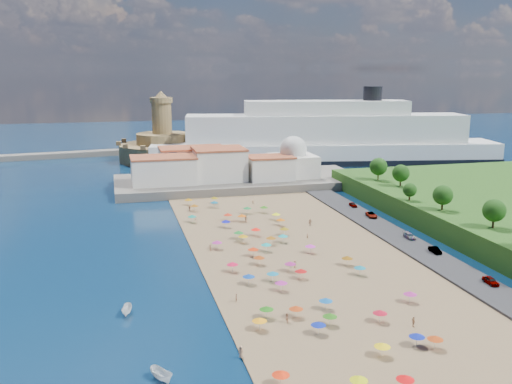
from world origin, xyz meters
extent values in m
plane|color=#071938|center=(0.00, 0.00, 0.00)|extent=(700.00, 700.00, 0.00)
cube|color=#59544C|center=(10.00, 73.00, 1.50)|extent=(90.00, 36.00, 3.00)
cube|color=#59544C|center=(-12.00, 108.00, 1.20)|extent=(18.00, 70.00, 2.40)
cube|color=silver|center=(-18.00, 69.00, 7.50)|extent=(22.00, 14.00, 9.00)
cube|color=silver|center=(2.00, 71.00, 8.50)|extent=(18.00, 16.00, 11.00)
cube|color=silver|center=(20.00, 67.00, 7.00)|extent=(16.00, 12.00, 8.00)
cube|color=silver|center=(-6.00, 83.00, 8.00)|extent=(24.00, 14.00, 10.00)
cube|color=silver|center=(30.00, 71.00, 7.00)|extent=(16.00, 16.00, 8.00)
sphere|color=silver|center=(30.00, 71.00, 13.00)|extent=(10.00, 10.00, 10.00)
cylinder|color=silver|center=(30.00, 71.00, 16.80)|extent=(1.20, 1.20, 1.60)
cylinder|color=#97774B|center=(-12.00, 138.00, 4.00)|extent=(40.00, 40.00, 8.00)
cylinder|color=#97774B|center=(-12.00, 138.00, 10.50)|extent=(24.00, 24.00, 5.00)
cylinder|color=#97774B|center=(-12.00, 138.00, 20.00)|extent=(9.00, 9.00, 14.00)
cylinder|color=#97774B|center=(-12.00, 138.00, 28.20)|extent=(10.40, 10.40, 2.40)
cone|color=#97774B|center=(-12.00, 138.00, 30.90)|extent=(6.00, 6.00, 3.00)
cube|color=black|center=(59.37, 113.88, 1.27)|extent=(159.81, 51.04, 2.55)
cube|color=white|center=(59.37, 113.88, 4.71)|extent=(158.75, 50.47, 9.43)
cube|color=white|center=(59.37, 113.88, 15.72)|extent=(127.08, 40.79, 12.57)
cube|color=white|center=(59.37, 113.88, 25.14)|extent=(74.78, 27.40, 6.29)
cylinder|color=black|center=(80.00, 110.17, 31.43)|extent=(8.38, 8.38, 6.29)
cylinder|color=gray|center=(-5.05, -23.95, 1.25)|extent=(0.07, 0.07, 2.00)
cone|color=#11759E|center=(-5.05, -23.95, 2.15)|extent=(2.50, 2.50, 0.60)
cylinder|color=gray|center=(8.57, 15.60, 1.25)|extent=(0.07, 0.07, 2.00)
cone|color=#D86209|center=(8.57, 15.60, 2.15)|extent=(2.50, 2.50, 0.60)
cylinder|color=gray|center=(-10.82, -40.27, 1.25)|extent=(0.07, 0.07, 2.00)
cone|color=#1F7114|center=(-10.82, -40.27, 2.15)|extent=(2.50, 2.50, 0.60)
cylinder|color=gray|center=(-4.98, -65.27, 1.25)|extent=(0.07, 0.07, 2.00)
cone|color=#CEDA0B|center=(-4.98, -65.27, 2.15)|extent=(2.50, 2.50, 0.60)
cylinder|color=gray|center=(1.10, -66.63, 1.25)|extent=(0.07, 0.07, 2.00)
cone|color=red|center=(1.10, -66.63, 2.15)|extent=(2.50, 2.50, 0.60)
cylinder|color=gray|center=(13.35, -18.77, 1.25)|extent=(0.07, 0.07, 2.00)
cone|color=#7B4D0B|center=(13.35, -18.77, 2.15)|extent=(2.50, 2.50, 0.60)
cylinder|color=gray|center=(-0.80, 22.39, 1.25)|extent=(0.07, 0.07, 2.00)
cone|color=#DD600C|center=(-0.80, 22.39, 2.15)|extent=(2.50, 2.50, 0.60)
cylinder|color=gray|center=(0.38, -39.41, 1.25)|extent=(0.07, 0.07, 2.00)
cone|color=#0D59AB|center=(0.38, -39.41, 2.15)|extent=(2.50, 2.50, 0.60)
cylinder|color=gray|center=(7.38, -46.57, 1.25)|extent=(0.07, 0.07, 2.00)
cone|color=#B40E25|center=(7.38, -46.57, 2.15)|extent=(2.50, 2.50, 0.60)
cylinder|color=gray|center=(2.34, -57.47, 1.25)|extent=(0.07, 0.07, 2.00)
cone|color=yellow|center=(2.34, -57.47, 2.15)|extent=(2.50, 2.50, 0.60)
cylinder|color=gray|center=(-4.31, 24.53, 1.25)|extent=(0.07, 0.07, 2.00)
cone|color=red|center=(-4.31, 24.53, 2.15)|extent=(2.50, 2.50, 0.60)
cylinder|color=gray|center=(-12.08, -0.44, 1.25)|extent=(0.07, 0.07, 2.00)
cone|color=#A8248A|center=(-12.08, -0.44, 2.15)|extent=(2.50, 2.50, 0.60)
cylinder|color=gray|center=(-12.55, 45.92, 1.25)|extent=(0.07, 0.07, 2.00)
cone|color=#C88208|center=(-12.55, 45.92, 2.15)|extent=(2.50, 2.50, 0.60)
cylinder|color=gray|center=(-1.19, -5.10, 1.25)|extent=(0.07, 0.07, 2.00)
cone|color=#11A09E|center=(-1.19, -5.10, 2.15)|extent=(2.50, 2.50, 0.60)
cylinder|color=gray|center=(9.06, 21.74, 1.25)|extent=(0.07, 0.07, 2.00)
cone|color=#F0FC0D|center=(9.06, 21.74, 2.15)|extent=(2.50, 2.50, 0.60)
cylinder|color=gray|center=(6.86, 6.73, 1.25)|extent=(0.07, 0.07, 2.00)
cone|color=#866E0C|center=(6.86, 6.73, 2.15)|extent=(2.50, 2.50, 0.60)
cylinder|color=gray|center=(-0.41, 8.02, 1.25)|extent=(0.07, 0.07, 2.00)
cone|color=#FC160B|center=(-0.41, 8.02, 2.15)|extent=(2.50, 2.50, 0.60)
cylinder|color=gray|center=(-5.18, -13.69, 1.25)|extent=(0.07, 0.07, 2.00)
cone|color=#9E3C0E|center=(-5.18, -13.69, 2.15)|extent=(2.50, 2.50, 0.60)
cylinder|color=gray|center=(-6.34, 17.50, 1.25)|extent=(0.07, 0.07, 2.00)
cone|color=#0E12BD|center=(-6.34, 17.50, 2.15)|extent=(2.50, 2.50, 0.60)
cylinder|color=gray|center=(8.98, -55.87, 1.25)|extent=(0.07, 0.07, 2.00)
cone|color=#0B1C9A|center=(8.98, -55.87, 2.15)|extent=(2.50, 2.50, 0.60)
cylinder|color=gray|center=(-1.33, -45.69, 1.25)|extent=(0.07, 0.07, 2.00)
cone|color=#236912|center=(-1.33, -45.69, 2.15)|extent=(2.50, 2.50, 0.60)
cylinder|color=gray|center=(-5.84, -41.37, 1.25)|extent=(0.07, 0.07, 2.00)
cone|color=#B93A0E|center=(-5.84, -41.37, 2.15)|extent=(2.50, 2.50, 0.60)
cylinder|color=gray|center=(-4.28, 46.30, 1.25)|extent=(0.07, 0.07, 2.00)
cone|color=#917D0D|center=(-4.28, 46.30, 2.15)|extent=(2.50, 2.50, 0.60)
cylinder|color=gray|center=(7.87, 30.55, 1.25)|extent=(0.07, 0.07, 2.00)
cone|color=#2C7514|center=(7.87, 30.55, 2.15)|extent=(2.50, 2.50, 0.60)
cylinder|color=gray|center=(-5.34, 40.46, 1.25)|extent=(0.07, 0.07, 2.00)
cone|color=#0D5D7F|center=(-5.34, 40.46, 2.15)|extent=(2.50, 2.50, 0.60)
cylinder|color=gray|center=(0.19, -19.15, 1.25)|extent=(0.07, 0.07, 2.00)
cone|color=#9C2172|center=(0.19, -19.15, 2.15)|extent=(2.50, 2.50, 0.60)
cylinder|color=gray|center=(1.35, -0.16, 1.25)|extent=(0.07, 0.07, 2.00)
cone|color=#9B5A0E|center=(1.35, -0.16, 2.15)|extent=(2.50, 2.50, 0.60)
cylinder|color=gray|center=(-4.84, -29.19, 1.25)|extent=(0.07, 0.07, 2.00)
cone|color=#B22693|center=(-4.84, -29.19, 2.15)|extent=(2.50, 2.50, 0.60)
cylinder|color=gray|center=(-4.92, 2.93, 1.25)|extent=(0.07, 0.07, 2.00)
cone|color=#D39E0B|center=(-4.92, 2.93, 2.15)|extent=(2.50, 2.50, 0.60)
cylinder|color=gray|center=(0.96, -23.96, 1.25)|extent=(0.07, 0.07, 2.00)
cone|color=#BA0E10|center=(0.96, -23.96, 2.15)|extent=(2.50, 2.50, 0.60)
cylinder|color=gray|center=(-11.91, 37.55, 1.25)|extent=(0.07, 0.07, 2.00)
cone|color=#97560D|center=(-11.91, 37.55, 2.15)|extent=(2.50, 2.50, 0.60)
cylinder|color=gray|center=(2.78, 30.69, 1.25)|extent=(0.07, 0.07, 2.00)
cone|color=#178338|center=(2.78, 30.69, 2.15)|extent=(2.50, 2.50, 0.60)
cylinder|color=gray|center=(-5.01, -7.70, 1.25)|extent=(0.07, 0.07, 2.00)
cone|color=red|center=(-5.01, -7.70, 2.15)|extent=(2.50, 2.50, 0.60)
cylinder|color=gray|center=(16.48, -40.36, 1.25)|extent=(0.07, 0.07, 2.00)
cone|color=#A52382|center=(16.48, -40.36, 2.15)|extent=(2.50, 2.50, 0.60)
cylinder|color=gray|center=(-14.41, 25.15, 1.25)|extent=(0.07, 0.07, 2.00)
cone|color=#0E8471|center=(-14.41, 25.15, 2.15)|extent=(2.50, 2.50, 0.60)
cylinder|color=gray|center=(8.44, -8.73, 1.25)|extent=(0.07, 0.07, 2.00)
cone|color=#CC2BC0|center=(8.44, -8.73, 2.15)|extent=(2.50, 2.50, 0.60)
cylinder|color=gray|center=(-5.32, 6.35, 1.25)|extent=(0.07, 0.07, 2.00)
cone|color=#157826|center=(-5.32, 6.35, 2.15)|extent=(2.50, 2.50, 0.60)
cylinder|color=gray|center=(-13.15, -44.42, 1.25)|extent=(0.07, 0.07, 2.00)
cone|color=#FF9E0D|center=(-13.15, -44.42, 2.15)|extent=(2.50, 2.50, 0.60)
cylinder|color=gray|center=(-4.32, -48.25, 1.25)|extent=(0.07, 0.07, 2.00)
cone|color=#0B209B|center=(-4.32, -48.25, 2.15)|extent=(2.50, 2.50, 0.60)
cylinder|color=gray|center=(4.67, 0.72, 1.25)|extent=(0.07, 0.07, 2.00)
cone|color=#11999E|center=(4.67, 0.72, 2.15)|extent=(2.50, 2.50, 0.60)
cylinder|color=gray|center=(-10.09, -24.28, 1.25)|extent=(0.07, 0.07, 2.00)
cone|color=#0C3B9D|center=(-10.09, -24.28, 2.15)|extent=(2.50, 2.50, 0.60)
cylinder|color=gray|center=(-14.63, -61.42, 1.25)|extent=(0.07, 0.07, 2.00)
cone|color=#F42C0A|center=(-14.63, -61.42, 2.15)|extent=(2.50, 2.50, 0.60)
cylinder|color=gray|center=(11.27, -57.31, 1.25)|extent=(0.07, 0.07, 2.00)
cone|color=#B53C0E|center=(11.27, -57.31, 2.15)|extent=(2.50, 2.50, 0.60)
cylinder|color=gray|center=(13.46, -25.06, 1.25)|extent=(0.07, 0.07, 2.00)
cone|color=#0F718E|center=(13.46, -25.06, 2.15)|extent=(2.50, 2.50, 0.60)
cylinder|color=gray|center=(-11.74, -16.47, 1.25)|extent=(0.07, 0.07, 2.00)
cone|color=red|center=(-11.74, -16.47, 2.15)|extent=(2.50, 2.50, 0.60)
imported|color=tan|center=(16.42, 13.93, 1.18)|extent=(1.80, 0.94, 1.86)
imported|color=tan|center=(-13.92, -1.40, 1.07)|extent=(0.95, 1.00, 1.63)
imported|color=tan|center=(-14.38, -32.17, 1.10)|extent=(0.42, 0.63, 1.70)
imported|color=tan|center=(-13.25, 38.62, 1.06)|extent=(0.93, 0.98, 1.62)
imported|color=tan|center=(-7.94, -42.90, 1.15)|extent=(1.14, 1.75, 1.81)
imported|color=tan|center=(0.39, 22.39, 1.16)|extent=(1.11, 1.11, 1.82)
imported|color=tan|center=(11.48, 1.92, 1.09)|extent=(0.55, 0.70, 1.68)
imported|color=tan|center=(7.23, 41.40, 1.04)|extent=(1.17, 1.04, 1.57)
imported|color=tan|center=(-13.62, 23.23, 1.07)|extent=(0.74, 1.13, 1.64)
imported|color=tan|center=(1.92, -17.22, 1.08)|extent=(0.97, 0.91, 1.66)
imported|color=tan|center=(11.99, -49.62, 1.15)|extent=(0.46, 1.06, 1.79)
imported|color=tan|center=(-18.11, -52.49, 1.17)|extent=(0.97, 1.07, 1.84)
imported|color=white|center=(-30.13, -55.77, 0.88)|extent=(3.76, 4.81, 1.76)
imported|color=white|center=(-34.06, -32.26, 0.81)|extent=(2.38, 4.41, 1.61)
imported|color=gray|center=(36.00, -5.22, 1.37)|extent=(2.10, 4.69, 1.34)
imported|color=gray|center=(36.00, 29.37, 1.35)|extent=(1.62, 3.87, 1.31)
imported|color=gray|center=(36.00, 16.54, 1.40)|extent=(2.98, 5.32, 1.40)
imported|color=gray|center=(36.00, -16.89, 1.39)|extent=(1.65, 4.24, 1.38)
imported|color=gray|center=(36.00, -37.04, 1.41)|extent=(1.95, 4.27, 1.42)
cylinder|color=#382314|center=(50.15, -17.86, 7.48)|extent=(0.50, 0.50, 2.97)
sphere|color=#14380F|center=(50.15, -17.86, 10.16)|extent=(5.34, 5.34, 5.34)
cylinder|color=#382314|center=(48.03, 0.11, 7.46)|extent=(0.50, 0.50, 2.91)
sphere|color=#14380F|center=(48.03, 0.11, 10.08)|extent=(5.24, 5.24, 5.24)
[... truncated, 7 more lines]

